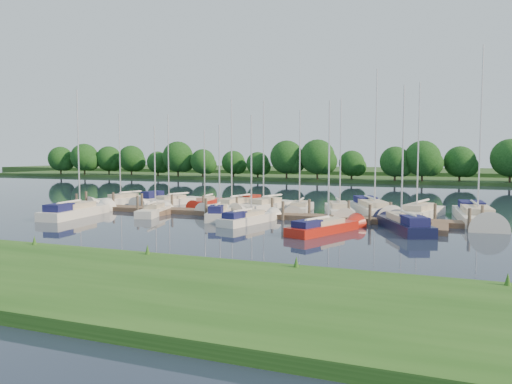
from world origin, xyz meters
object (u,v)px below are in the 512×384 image
(sailboat_n_0, at_px, (123,201))
(sailboat_n_5, at_px, (265,208))
(dock, at_px, (246,215))
(motorboat, at_px, (152,200))
(sailboat_s_2, at_px, (219,215))

(sailboat_n_0, relative_size, sailboat_n_5, 0.93)
(dock, relative_size, sailboat_n_5, 3.61)
(sailboat_n_0, height_order, motorboat, sailboat_n_0)
(sailboat_n_0, height_order, sailboat_s_2, sailboat_n_0)
(motorboat, height_order, sailboat_s_2, sailboat_s_2)
(sailboat_n_5, bearing_deg, sailboat_n_0, 14.51)
(sailboat_s_2, bearing_deg, motorboat, 127.80)
(sailboat_n_0, xyz_separation_m, motorboat, (2.98, 1.21, 0.08))
(dock, relative_size, motorboat, 7.47)
(sailboat_s_2, bearing_deg, sailboat_n_5, 59.21)
(motorboat, xyz_separation_m, sailboat_n_5, (14.24, -2.03, -0.07))
(sailboat_n_5, relative_size, sailboat_s_2, 1.31)
(sailboat_s_2, bearing_deg, sailboat_n_0, 136.81)
(dock, bearing_deg, sailboat_s_2, -134.80)
(sailboat_n_0, relative_size, motorboat, 1.93)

